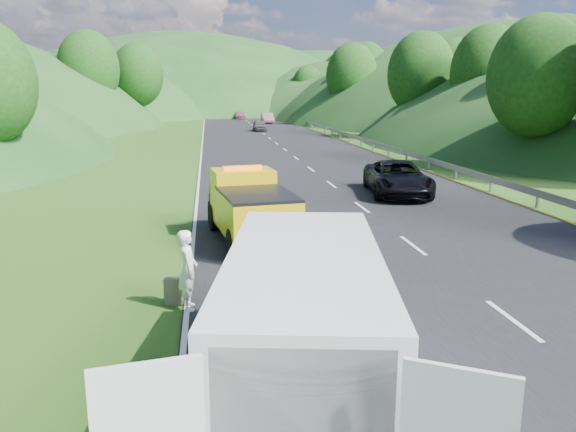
{
  "coord_description": "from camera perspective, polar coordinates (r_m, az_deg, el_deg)",
  "views": [
    {
      "loc": [
        -3.31,
        -12.4,
        4.78
      ],
      "look_at": [
        -1.12,
        3.1,
        1.3
      ],
      "focal_mm": 35.0,
      "sensor_mm": 36.0,
      "label": 1
    }
  ],
  "objects": [
    {
      "name": "tree_line_right",
      "position": [
        77.18,
        12.05,
        8.73
      ],
      "size": [
        14.0,
        140.0,
        14.0
      ],
      "primitive_type": null,
      "color": "#275719",
      "rests_on": "ground"
    },
    {
      "name": "child",
      "position": [
        13.96,
        -1.1,
        -7.49
      ],
      "size": [
        0.54,
        0.57,
        0.92
      ],
      "primitive_type": "imported",
      "rotation": [
        0.0,
        0.0,
        -0.94
      ],
      "color": "tan",
      "rests_on": "ground"
    },
    {
      "name": "tow_truck",
      "position": [
        18.1,
        -3.93,
        0.94
      ],
      "size": [
        2.74,
        5.7,
        2.35
      ],
      "rotation": [
        0.0,
        0.0,
        0.14
      ],
      "color": "black",
      "rests_on": "ground"
    },
    {
      "name": "suitcase",
      "position": [
        13.22,
        -11.59,
        -7.49
      ],
      "size": [
        0.41,
        0.26,
        0.62
      ],
      "primitive_type": "cube",
      "rotation": [
        0.0,
        0.0,
        -0.12
      ],
      "color": "#616049",
      "rests_on": "ground"
    },
    {
      "name": "hills_backdrop",
      "position": [
        147.5,
        -4.3,
        10.66
      ],
      "size": [
        201.0,
        288.6,
        44.0
      ],
      "primitive_type": null,
      "color": "#2D5B23",
      "rests_on": "ground"
    },
    {
      "name": "dist_car_a",
      "position": [
        69.61,
        -2.91,
        8.6
      ],
      "size": [
        1.54,
        3.84,
        1.31
      ],
      "primitive_type": "imported",
      "color": "#424145",
      "rests_on": "ground"
    },
    {
      "name": "guardrail",
      "position": [
        66.48,
        3.84,
        8.4
      ],
      "size": [
        0.06,
        140.0,
        1.52
      ],
      "primitive_type": "cube",
      "color": "gray",
      "rests_on": "ground"
    },
    {
      "name": "road_surface",
      "position": [
        52.99,
        -1.18,
        7.38
      ],
      "size": [
        14.0,
        200.0,
        0.02
      ],
      "primitive_type": "cube",
      "color": "black",
      "rests_on": "ground"
    },
    {
      "name": "passing_suv",
      "position": [
        27.03,
        10.99,
        2.13
      ],
      "size": [
        3.39,
        5.98,
        1.58
      ],
      "primitive_type": "imported",
      "rotation": [
        0.0,
        0.0,
        -0.14
      ],
      "color": "black",
      "rests_on": "ground"
    },
    {
      "name": "white_van",
      "position": [
        8.73,
        1.65,
        -10.25
      ],
      "size": [
        4.16,
        7.38,
        2.48
      ],
      "rotation": [
        0.0,
        0.0,
        -0.18
      ],
      "color": "black",
      "rests_on": "ground"
    },
    {
      "name": "ground",
      "position": [
        13.69,
        6.53,
        -7.98
      ],
      "size": [
        320.0,
        320.0,
        0.0
      ],
      "primitive_type": "plane",
      "color": "#38661E",
      "rests_on": "ground"
    },
    {
      "name": "tree_line_left",
      "position": [
        74.23,
        -20.44,
        8.08
      ],
      "size": [
        14.0,
        140.0,
        14.0
      ],
      "primitive_type": null,
      "color": "#275719",
      "rests_on": "ground"
    },
    {
      "name": "woman",
      "position": [
        12.98,
        -9.98,
        -9.28
      ],
      "size": [
        0.54,
        0.7,
        1.81
      ],
      "primitive_type": "imported",
      "rotation": [
        0.0,
        0.0,
        1.66
      ],
      "color": "white",
      "rests_on": "ground"
    },
    {
      "name": "dist_car_c",
      "position": [
        100.82,
        -4.87,
        9.79
      ],
      "size": [
        1.84,
        4.54,
        1.32
      ],
      "primitive_type": "imported",
      "color": "#9D4E62",
      "rests_on": "ground"
    },
    {
      "name": "dist_car_b",
      "position": [
        86.72,
        -2.11,
        9.38
      ],
      "size": [
        1.66,
        4.75,
        1.56
      ],
      "primitive_type": "imported",
      "color": "#7D5356",
      "rests_on": "ground"
    }
  ]
}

